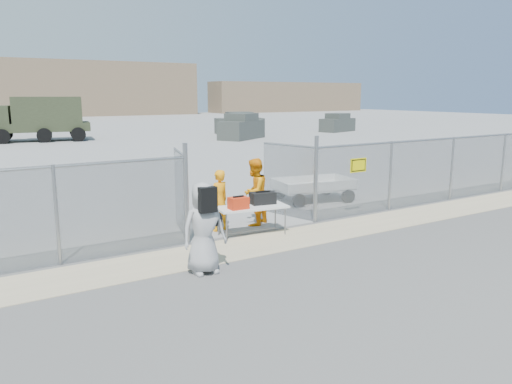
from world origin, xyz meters
TOP-DOWN VIEW (x-y plane):
  - ground at (0.00, 0.00)m, footprint 160.00×160.00m
  - tarmac_inside at (0.00, 42.00)m, footprint 160.00×80.00m
  - dirt_strip at (0.00, 1.00)m, footprint 44.00×1.60m
  - distant_hills at (5.00, 78.00)m, footprint 140.00×6.00m
  - chain_link_fence at (0.00, 2.00)m, footprint 40.00×0.20m
  - folding_table at (-0.25, 1.80)m, footprint 1.94×1.04m
  - orange_bag at (-0.70, 1.72)m, footprint 0.49×0.33m
  - black_duffel at (0.15, 1.90)m, footprint 0.70×0.48m
  - security_worker_left at (-0.79, 2.62)m, footprint 0.69×0.53m
  - security_worker_right at (0.36, 2.67)m, footprint 1.16×1.09m
  - visitor at (-2.53, -0.06)m, footprint 0.96×0.64m
  - utility_trailer at (3.78, 4.35)m, footprint 3.67×2.30m
  - military_truck at (-0.56, 33.10)m, footprint 7.56×3.85m
  - parked_vehicle_near at (13.72, 26.50)m, footprint 4.93×4.11m
  - parked_vehicle_mid at (16.31, 31.38)m, footprint 4.69×3.00m
  - parked_vehicle_far at (25.86, 28.71)m, footprint 4.21×2.76m

SIDE VIEW (x-z plane):
  - ground at x=0.00m, z-range 0.00..0.00m
  - tarmac_inside at x=0.00m, z-range 0.00..0.01m
  - dirt_strip at x=0.00m, z-range 0.00..0.01m
  - folding_table at x=-0.25m, z-range 0.00..0.78m
  - utility_trailer at x=3.78m, z-range 0.00..0.83m
  - security_worker_left at x=-0.79m, z-range 0.00..1.68m
  - parked_vehicle_far at x=25.86m, z-range 0.00..1.75m
  - orange_bag at x=-0.70m, z-range 0.78..1.08m
  - black_duffel at x=0.15m, z-range 0.78..1.09m
  - security_worker_right at x=0.36m, z-range 0.00..1.90m
  - visitor at x=-2.53m, z-range 0.00..1.91m
  - parked_vehicle_mid at x=16.31m, z-range 0.00..1.96m
  - parked_vehicle_near at x=13.72m, z-range 0.00..2.05m
  - chain_link_fence at x=0.00m, z-range 0.00..2.20m
  - military_truck at x=-0.56m, z-range 0.00..3.44m
  - distant_hills at x=5.00m, z-range 0.00..9.00m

